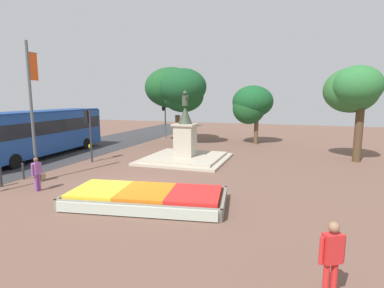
% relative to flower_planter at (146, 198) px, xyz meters
% --- Properties ---
extents(ground_plane, '(74.38, 74.38, 0.00)m').
position_rel_flower_planter_xyz_m(ground_plane, '(-1.73, 1.67, -0.27)').
color(ground_plane, brown).
extents(flower_planter, '(6.55, 3.72, 0.56)m').
position_rel_flower_planter_xyz_m(flower_planter, '(0.00, 0.00, 0.00)').
color(flower_planter, '#38281C').
rests_on(flower_planter, ground_plane).
extents(statue_monument, '(5.46, 5.46, 4.60)m').
position_rel_flower_planter_xyz_m(statue_monument, '(-1.41, 8.43, 0.50)').
color(statue_monument, '#B1A692').
rests_on(statue_monument, ground_plane).
extents(traffic_light_mid_block, '(0.41, 0.29, 3.37)m').
position_rel_flower_planter_xyz_m(traffic_light_mid_block, '(-7.12, 5.96, 2.06)').
color(traffic_light_mid_block, '#2D2D33').
rests_on(traffic_light_mid_block, ground_plane).
extents(traffic_light_far_corner, '(0.41, 0.29, 3.64)m').
position_rel_flower_planter_xyz_m(traffic_light_far_corner, '(-7.32, 18.38, 2.28)').
color(traffic_light_far_corner, '#4C5156').
rests_on(traffic_light_far_corner, ground_plane).
extents(banner_pole, '(0.14, 0.67, 6.82)m').
position_rel_flower_planter_xyz_m(banner_pole, '(-6.72, 1.25, 3.34)').
color(banner_pole, '#4C5156').
rests_on(banner_pole, ground_plane).
extents(city_bus, '(3.33, 12.04, 3.25)m').
position_rel_flower_planter_xyz_m(city_bus, '(-11.46, 6.04, 1.60)').
color(city_bus, '#1E4799').
rests_on(city_bus, ground_plane).
extents(pedestrian_with_handbag, '(0.23, 0.73, 1.53)m').
position_rel_flower_planter_xyz_m(pedestrian_with_handbag, '(-5.40, 0.01, 0.58)').
color(pedestrian_with_handbag, '#8C4C99').
rests_on(pedestrian_with_handbag, ground_plane).
extents(pedestrian_near_planter, '(0.51, 0.38, 1.72)m').
position_rel_flower_planter_xyz_m(pedestrian_near_planter, '(6.19, -3.89, 0.73)').
color(pedestrian_near_planter, red).
rests_on(pedestrian_near_planter, ground_plane).
extents(kerb_bollard_mid_a, '(0.16, 0.16, 0.98)m').
position_rel_flower_planter_xyz_m(kerb_bollard_mid_a, '(-7.56, -0.07, 0.25)').
color(kerb_bollard_mid_a, '#2D2D33').
rests_on(kerb_bollard_mid_a, ground_plane).
extents(kerb_bollard_mid_b, '(0.11, 0.11, 0.87)m').
position_rel_flower_planter_xyz_m(kerb_bollard_mid_b, '(-7.64, 1.26, 0.19)').
color(kerb_bollard_mid_b, '#2D2D33').
rests_on(kerb_bollard_mid_b, ground_plane).
extents(park_tree_far_left, '(3.45, 3.70, 6.15)m').
position_rel_flower_planter_xyz_m(park_tree_far_left, '(8.94, 11.77, 4.42)').
color(park_tree_far_left, '#4C3823').
rests_on(park_tree_far_left, ground_plane).
extents(park_tree_behind_statue, '(3.65, 3.72, 5.25)m').
position_rel_flower_planter_xyz_m(park_tree_behind_statue, '(1.70, 17.37, 3.32)').
color(park_tree_behind_statue, brown).
rests_on(park_tree_behind_statue, ground_plane).
extents(park_tree_far_right, '(6.20, 6.04, 6.95)m').
position_rel_flower_planter_xyz_m(park_tree_far_right, '(-4.80, 15.52, 4.64)').
color(park_tree_far_right, brown).
rests_on(park_tree_far_right, ground_plane).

